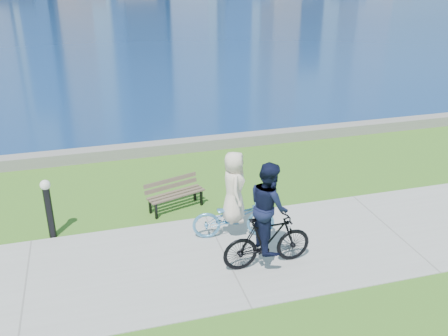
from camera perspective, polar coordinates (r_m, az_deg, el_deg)
The scene contains 7 objects.
ground at distance 10.73m, azimuth 0.15°, elevation -10.09°, with size 320.00×320.00×0.00m, color #35661A.
concrete_path at distance 10.72m, azimuth 0.15°, elevation -10.05°, with size 80.00×3.50×0.02m, color #999994.
seawall at distance 16.05m, azimuth -5.94°, elevation 2.43°, with size 90.00×0.50×0.35m, color slate.
park_bench at distance 12.44m, azimuth -5.71°, elevation -2.69°, with size 1.53×0.91×0.75m.
bollard_lamp at distance 11.66m, azimuth -19.44°, elevation -4.01°, with size 0.23×0.23×1.41m.
cyclist_woman at distance 11.02m, azimuth 1.12°, elevation -4.40°, with size 0.97×1.93×2.04m.
cyclist_man at distance 9.98m, azimuth 5.05°, elevation -6.41°, with size 0.72×1.89×2.27m.
Camera 1 is at (-2.45, -8.57, 5.97)m, focal length 40.00 mm.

